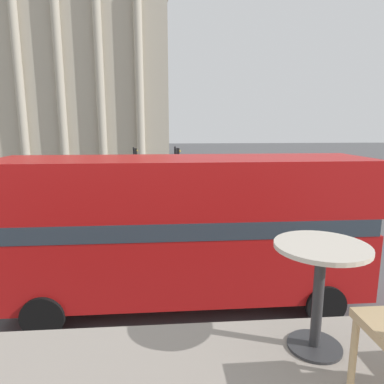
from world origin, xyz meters
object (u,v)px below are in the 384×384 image
car_black (68,179)px  pedestrian_yellow (336,197)px  double_decker_bus (185,226)px  traffic_light_mid (176,167)px  cafe_dining_table (320,273)px  pedestrian_white (356,209)px  plaza_building_left (44,73)px  pedestrian_olive (2,224)px  pedestrian_blue (214,171)px  car_white (174,188)px  traffic_light_far (135,161)px  traffic_light_near (36,195)px

car_black → pedestrian_yellow: 21.17m
double_decker_bus → car_black: bearing=120.5°
car_black → traffic_light_mid: bearing=93.9°
cafe_dining_table → pedestrian_yellow: bearing=61.9°
cafe_dining_table → pedestrian_white: (8.70, 14.20, -3.23)m
plaza_building_left → traffic_light_mid: plaza_building_left is taller
car_black → pedestrian_olive: pedestrian_olive is taller
pedestrian_yellow → pedestrian_blue: pedestrian_yellow is taller
car_white → traffic_light_mid: bearing=116.0°
traffic_light_far → traffic_light_near: bearing=-98.4°
cafe_dining_table → pedestrian_olive: 15.58m
pedestrian_white → pedestrian_olive: bearing=167.3°
pedestrian_yellow → traffic_light_mid: bearing=-172.3°
car_white → traffic_light_far: bearing=-32.2°
plaza_building_left → pedestrian_olive: 33.63m
plaza_building_left → traffic_light_near: 35.29m
traffic_light_near → pedestrian_white: 14.98m
traffic_light_far → pedestrian_olive: 15.23m
pedestrian_yellow → pedestrian_white: (-0.33, -2.69, -0.04)m
car_black → pedestrian_blue: size_ratio=2.39×
cafe_dining_table → car_white: 22.91m
traffic_light_far → car_white: traffic_light_far is taller
double_decker_bus → pedestrian_olive: bearing=150.4°
cafe_dining_table → traffic_light_mid: 20.03m
car_black → pedestrian_blue: 12.91m
car_black → pedestrian_yellow: (18.25, -10.72, 0.36)m
cafe_dining_table → pedestrian_yellow: size_ratio=0.40×
traffic_light_near → pedestrian_blue: bearing=62.5°
traffic_light_far → car_white: size_ratio=0.81×
cafe_dining_table → pedestrian_blue: 29.78m
pedestrian_yellow → pedestrian_olive: bearing=-141.0°
pedestrian_blue → pedestrian_olive: (-11.62, -16.46, -0.02)m
cafe_dining_table → pedestrian_white: 16.96m
traffic_light_far → pedestrian_white: size_ratio=1.92×
car_black → pedestrian_white: size_ratio=2.37×
cafe_dining_table → traffic_light_near: 12.81m
pedestrian_blue → traffic_light_mid: bearing=38.5°
traffic_light_near → car_white: (5.57, 11.39, -1.89)m
traffic_light_far → pedestrian_olive: traffic_light_far is taller
plaza_building_left → pedestrian_blue: plaza_building_left is taller
plaza_building_left → car_black: bearing=-67.9°
cafe_dining_table → pedestrian_white: size_ratio=0.41×
pedestrian_olive → car_white: bearing=134.1°
plaza_building_left → traffic_light_near: plaza_building_left is taller
cafe_dining_table → plaza_building_left: size_ratio=0.02×
pedestrian_yellow → pedestrian_olive: (-17.09, -3.97, -0.06)m
double_decker_bus → pedestrian_yellow: double_decker_bus is taller
pedestrian_yellow → traffic_light_near: bearing=-133.3°
double_decker_bus → plaza_building_left: bearing=120.0°
cafe_dining_table → traffic_light_mid: cafe_dining_table is taller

